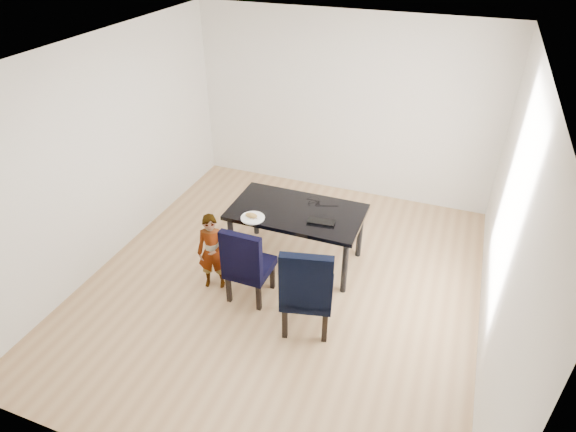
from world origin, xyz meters
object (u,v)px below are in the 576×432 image
at_px(dining_table, 296,236).
at_px(child, 213,252).
at_px(chair_left, 250,261).
at_px(chair_right, 308,285).
at_px(laptop, 322,220).
at_px(plate, 253,218).

relative_size(dining_table, child, 1.65).
height_order(chair_left, chair_right, chair_right).
distance_m(dining_table, laptop, 0.53).
xyz_separation_m(child, plate, (0.32, 0.44, 0.27)).
distance_m(dining_table, child, 1.09).
distance_m(chair_left, plate, 0.55).
bearing_deg(plate, laptop, 17.49).
bearing_deg(chair_right, chair_left, 150.98).
relative_size(dining_table, plate, 5.66).
distance_m(chair_left, child, 0.47).
xyz_separation_m(dining_table, chair_right, (0.49, -1.02, 0.17)).
bearing_deg(chair_right, dining_table, 102.71).
height_order(chair_left, laptop, chair_left).
height_order(dining_table, plate, plate).
height_order(child, laptop, child).
distance_m(chair_right, child, 1.25).
xyz_separation_m(dining_table, chair_left, (-0.27, -0.80, 0.11)).
distance_m(plate, laptop, 0.81).
height_order(dining_table, chair_left, chair_left).
relative_size(chair_right, child, 1.12).
distance_m(child, laptop, 1.32).
relative_size(chair_left, chair_right, 0.90).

